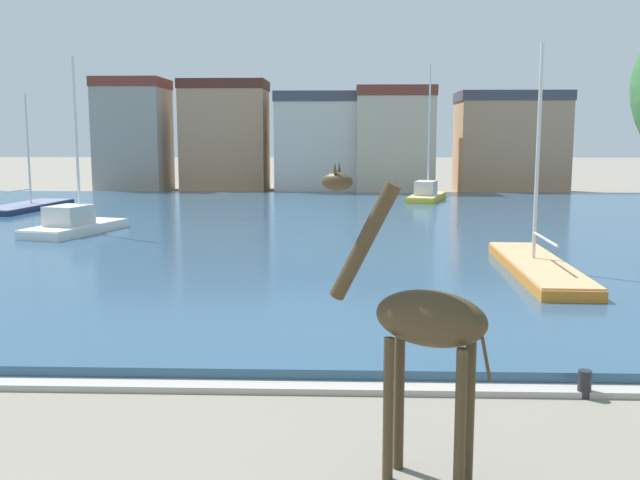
{
  "coord_description": "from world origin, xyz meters",
  "views": [
    {
      "loc": [
        2.36,
        -3.9,
        4.68
      ],
      "look_at": [
        1.74,
        13.1,
        2.2
      ],
      "focal_mm": 40.47,
      "sensor_mm": 36.0,
      "label": 1
    }
  ],
  "objects_px": {
    "giraffe_statue": "(421,323)",
    "sailboat_navy": "(33,208)",
    "mooring_bollard": "(584,384)",
    "sailboat_white": "(80,227)",
    "sailboat_orange": "(531,266)",
    "sailboat_yellow": "(428,196)"
  },
  "relations": [
    {
      "from": "sailboat_orange",
      "to": "mooring_bollard",
      "type": "bearing_deg",
      "value": -99.43
    },
    {
      "from": "mooring_bollard",
      "to": "sailboat_white",
      "type": "bearing_deg",
      "value": 130.13
    },
    {
      "from": "giraffe_statue",
      "to": "sailboat_white",
      "type": "bearing_deg",
      "value": 119.96
    },
    {
      "from": "sailboat_orange",
      "to": "sailboat_white",
      "type": "distance_m",
      "value": 20.03
    },
    {
      "from": "sailboat_white",
      "to": "sailboat_navy",
      "type": "bearing_deg",
      "value": 122.73
    },
    {
      "from": "giraffe_statue",
      "to": "sailboat_yellow",
      "type": "relative_size",
      "value": 0.46
    },
    {
      "from": "sailboat_white",
      "to": "sailboat_yellow",
      "type": "bearing_deg",
      "value": 44.38
    },
    {
      "from": "sailboat_white",
      "to": "mooring_bollard",
      "type": "xyz_separation_m",
      "value": [
        16.38,
        -19.43,
        -0.29
      ]
    },
    {
      "from": "sailboat_orange",
      "to": "mooring_bollard",
      "type": "xyz_separation_m",
      "value": [
        -1.85,
        -11.13,
        -0.12
      ]
    },
    {
      "from": "giraffe_statue",
      "to": "mooring_bollard",
      "type": "bearing_deg",
      "value": 44.63
    },
    {
      "from": "sailboat_orange",
      "to": "giraffe_statue",
      "type": "bearing_deg",
      "value": -109.69
    },
    {
      "from": "sailboat_orange",
      "to": "sailboat_yellow",
      "type": "relative_size",
      "value": 1.05
    },
    {
      "from": "sailboat_navy",
      "to": "sailboat_white",
      "type": "distance_m",
      "value": 12.61
    },
    {
      "from": "sailboat_navy",
      "to": "sailboat_orange",
      "type": "xyz_separation_m",
      "value": [
        25.04,
        -18.91,
        0.03
      ]
    },
    {
      "from": "giraffe_statue",
      "to": "sailboat_navy",
      "type": "height_order",
      "value": "sailboat_navy"
    },
    {
      "from": "giraffe_statue",
      "to": "mooring_bollard",
      "type": "relative_size",
      "value": 8.64
    },
    {
      "from": "sailboat_navy",
      "to": "mooring_bollard",
      "type": "xyz_separation_m",
      "value": [
        23.2,
        -30.04,
        -0.09
      ]
    },
    {
      "from": "giraffe_statue",
      "to": "mooring_bollard",
      "type": "distance_m",
      "value": 5.03
    },
    {
      "from": "sailboat_orange",
      "to": "sailboat_yellow",
      "type": "bearing_deg",
      "value": 91.32
    },
    {
      "from": "sailboat_navy",
      "to": "giraffe_statue",
      "type": "bearing_deg",
      "value": -59.14
    },
    {
      "from": "sailboat_orange",
      "to": "mooring_bollard",
      "type": "height_order",
      "value": "sailboat_orange"
    },
    {
      "from": "sailboat_navy",
      "to": "sailboat_orange",
      "type": "relative_size",
      "value": 0.91
    }
  ]
}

